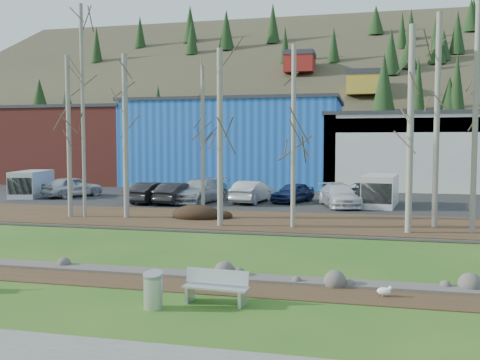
% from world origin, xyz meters
% --- Properties ---
extents(ground, '(200.00, 200.00, 0.00)m').
position_xyz_m(ground, '(0.00, 0.00, 0.00)').
color(ground, '#255517').
rests_on(ground, ground).
extents(footpath, '(80.00, 2.00, 0.04)m').
position_xyz_m(footpath, '(0.00, -3.50, 0.02)').
color(footpath, '#5F5F5A').
rests_on(footpath, ground).
extents(dirt_strip, '(80.00, 1.80, 0.03)m').
position_xyz_m(dirt_strip, '(0.00, 2.10, 0.01)').
color(dirt_strip, '#382616').
rests_on(dirt_strip, ground).
extents(near_bank_rocks, '(80.00, 0.80, 0.50)m').
position_xyz_m(near_bank_rocks, '(0.00, 3.10, 0.00)').
color(near_bank_rocks, '#47423D').
rests_on(near_bank_rocks, ground).
extents(river, '(80.00, 8.00, 0.90)m').
position_xyz_m(river, '(0.00, 7.20, 0.00)').
color(river, black).
rests_on(river, ground).
extents(far_bank_rocks, '(80.00, 0.80, 0.46)m').
position_xyz_m(far_bank_rocks, '(0.00, 11.30, 0.00)').
color(far_bank_rocks, '#47423D').
rests_on(far_bank_rocks, ground).
extents(far_bank, '(80.00, 7.00, 0.15)m').
position_xyz_m(far_bank, '(0.00, 14.50, 0.07)').
color(far_bank, '#382616').
rests_on(far_bank, ground).
extents(parking_lot, '(80.00, 14.00, 0.14)m').
position_xyz_m(parking_lot, '(0.00, 25.00, 0.07)').
color(parking_lot, black).
rests_on(parking_lot, ground).
extents(building_brick, '(16.32, 12.24, 7.80)m').
position_xyz_m(building_brick, '(-24.00, 39.00, 3.91)').
color(building_brick, brown).
rests_on(building_brick, ground).
extents(building_blue, '(20.40, 12.24, 8.30)m').
position_xyz_m(building_blue, '(-6.00, 39.00, 4.16)').
color(building_blue, '#1C51AD').
rests_on(building_blue, ground).
extents(building_white, '(18.36, 12.24, 6.80)m').
position_xyz_m(building_white, '(12.00, 38.98, 3.41)').
color(building_white, silver).
rests_on(building_white, ground).
extents(hillside, '(160.00, 72.00, 35.00)m').
position_xyz_m(hillside, '(0.00, 84.00, 17.50)').
color(hillside, '#363022').
rests_on(hillside, ground).
extents(bench_intact, '(1.75, 0.65, 0.86)m').
position_xyz_m(bench_intact, '(2.74, 0.55, 0.43)').
color(bench_intact, silver).
rests_on(bench_intact, ground).
extents(litter_bin, '(0.52, 0.52, 0.85)m').
position_xyz_m(litter_bin, '(1.32, -0.23, 0.42)').
color(litter_bin, silver).
rests_on(litter_bin, ground).
extents(seagull, '(0.45, 0.21, 0.32)m').
position_xyz_m(seagull, '(7.01, 2.09, 0.18)').
color(seagull, gold).
rests_on(seagull, ground).
extents(dirt_mound, '(2.64, 1.87, 0.52)m').
position_xyz_m(dirt_mound, '(-2.31, 14.51, 0.41)').
color(dirt_mound, black).
rests_on(dirt_mound, far_bank).
extents(birch_0, '(0.24, 0.24, 8.68)m').
position_xyz_m(birch_0, '(-9.16, 13.45, 4.49)').
color(birch_0, '#A49E94').
rests_on(birch_0, far_bank).
extents(birch_1, '(0.20, 0.20, 11.37)m').
position_xyz_m(birch_1, '(-8.35, 13.56, 5.83)').
color(birch_1, '#A49E94').
rests_on(birch_1, far_bank).
extents(birch_2, '(0.29, 0.29, 8.70)m').
position_xyz_m(birch_2, '(-6.02, 13.83, 4.50)').
color(birch_2, '#A49E94').
rests_on(birch_2, far_bank).
extents(birch_3, '(0.28, 0.28, 8.50)m').
position_xyz_m(birch_3, '(-0.37, 12.26, 4.40)').
color(birch_3, '#A49E94').
rests_on(birch_3, far_bank).
extents(birch_4, '(0.20, 0.20, 8.09)m').
position_xyz_m(birch_4, '(-1.97, 14.66, 4.20)').
color(birch_4, '#A49E94').
rests_on(birch_4, far_bank).
extents(birch_5, '(0.22, 0.22, 8.59)m').
position_xyz_m(birch_5, '(3.13, 12.58, 4.45)').
color(birch_5, '#A49E94').
rests_on(birch_5, far_bank).
extents(birch_6, '(0.29, 0.29, 9.18)m').
position_xyz_m(birch_6, '(8.37, 12.25, 4.74)').
color(birch_6, '#A49E94').
rests_on(birch_6, far_bank).
extents(birch_7, '(0.25, 0.25, 10.33)m').
position_xyz_m(birch_7, '(11.16, 12.88, 5.31)').
color(birch_7, '#A49E94').
rests_on(birch_7, far_bank).
extents(birch_8, '(0.27, 0.27, 10.09)m').
position_xyz_m(birch_8, '(9.72, 14.25, 5.20)').
color(birch_8, '#A49E94').
rests_on(birch_8, far_bank).
extents(car_0, '(3.50, 4.86, 1.54)m').
position_xyz_m(car_0, '(-14.74, 23.14, 0.91)').
color(car_0, silver).
rests_on(car_0, parking_lot).
extents(car_1, '(2.04, 4.38, 1.39)m').
position_xyz_m(car_1, '(-7.46, 20.74, 0.83)').
color(car_1, '#242326').
rests_on(car_1, parking_lot).
extents(car_2, '(4.08, 5.01, 1.27)m').
position_xyz_m(car_2, '(-7.45, 21.70, 0.77)').
color(car_2, maroon).
rests_on(car_2, parking_lot).
extents(car_3, '(3.31, 5.77, 1.57)m').
position_xyz_m(car_3, '(-4.39, 21.65, 0.93)').
color(car_3, '#ABAEB4').
rests_on(car_3, parking_lot).
extents(car_4, '(2.94, 4.21, 1.33)m').
position_xyz_m(car_4, '(1.72, 23.21, 0.80)').
color(car_4, navy).
rests_on(car_4, parking_lot).
extents(car_5, '(2.17, 4.65, 1.47)m').
position_xyz_m(car_5, '(-0.92, 22.29, 0.88)').
color(car_5, silver).
rests_on(car_5, parking_lot).
extents(car_6, '(3.70, 5.58, 1.42)m').
position_xyz_m(car_6, '(6.36, 23.35, 0.85)').
color(car_6, '#232325').
rests_on(car_6, parking_lot).
extents(car_7, '(3.28, 5.22, 1.41)m').
position_xyz_m(car_7, '(4.88, 21.45, 0.85)').
color(car_7, silver).
rests_on(car_7, parking_lot).
extents(car_8, '(4.08, 5.01, 1.27)m').
position_xyz_m(car_8, '(-5.68, 21.70, 0.77)').
color(car_8, maroon).
rests_on(car_8, parking_lot).
extents(car_9, '(2.04, 4.38, 1.39)m').
position_xyz_m(car_9, '(-5.66, 20.74, 0.83)').
color(car_9, '#242326').
rests_on(car_9, parking_lot).
extents(van_white, '(2.48, 4.76, 1.99)m').
position_xyz_m(van_white, '(7.39, 22.18, 1.14)').
color(van_white, silver).
rests_on(van_white, parking_lot).
extents(van_grey, '(2.78, 4.71, 1.93)m').
position_xyz_m(van_grey, '(-17.69, 22.32, 1.10)').
color(van_grey, silver).
rests_on(van_grey, parking_lot).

